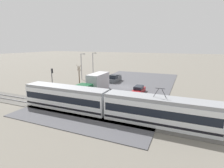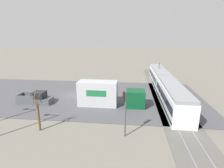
{
  "view_description": "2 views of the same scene",
  "coord_description": "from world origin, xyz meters",
  "views": [
    {
      "loc": [
        -12.61,
        36.61,
        9.68
      ],
      "look_at": [
        0.52,
        6.32,
        2.08
      ],
      "focal_mm": 28.0,
      "sensor_mm": 36.0,
      "label": 1
    },
    {
      "loc": [
        28.67,
        10.11,
        10.04
      ],
      "look_at": [
        1.99,
        7.09,
        2.83
      ],
      "focal_mm": 28.0,
      "sensor_mm": 36.0,
      "label": 2
    }
  ],
  "objects": [
    {
      "name": "rail_bed",
      "position": [
        0.0,
        16.15,
        0.05
      ],
      "size": [
        53.99,
        4.4,
        0.22
      ],
      "color": "#5B5954",
      "rests_on": "ground"
    },
    {
      "name": "box_truck",
      "position": [
        4.14,
        6.56,
        1.77
      ],
      "size": [
        2.5,
        9.87,
        3.65
      ],
      "color": "#0C4723",
      "rests_on": "ground"
    },
    {
      "name": "road_surface",
      "position": [
        0.0,
        0.0,
        0.04
      ],
      "size": [
        19.81,
        44.19,
        0.08
      ],
      "color": "#4C4C51",
      "rests_on": "ground"
    },
    {
      "name": "street_tree",
      "position": [
        12.2,
        0.18,
        2.09
      ],
      "size": [
        1.09,
        0.9,
        4.59
      ],
      "color": "brown",
      "rests_on": "ground"
    },
    {
      "name": "light_rail_tram",
      "position": [
        -3.03,
        16.15,
        1.73
      ],
      "size": [
        27.27,
        2.83,
        4.52
      ],
      "color": "white",
      "rests_on": "ground"
    },
    {
      "name": "sedan_car_0",
      "position": [
        -4.09,
        3.55,
        0.67
      ],
      "size": [
        1.76,
        4.75,
        1.44
      ],
      "rotation": [
        0.0,
        0.0,
        3.14
      ],
      "color": "maroon",
      "rests_on": "ground"
    },
    {
      "name": "ground_plane",
      "position": [
        0.0,
        0.0,
        0.0
      ],
      "size": [
        320.0,
        320.0,
        0.0
      ],
      "primitive_type": "plane",
      "color": "slate"
    },
    {
      "name": "traffic_light_pole",
      "position": [
        12.35,
        9.54,
        3.17
      ],
      "size": [
        0.28,
        0.47,
        4.86
      ],
      "color": "#47474C",
      "rests_on": "ground"
    },
    {
      "name": "pickup_truck",
      "position": [
        4.52,
        -4.58,
        0.78
      ],
      "size": [
        1.93,
        5.24,
        1.87
      ],
      "color": "#4C5156",
      "rests_on": "ground"
    }
  ]
}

